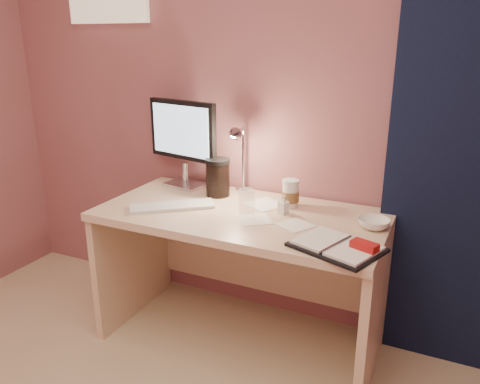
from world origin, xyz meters
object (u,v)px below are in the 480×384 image
at_px(planner, 339,246).
at_px(bowl, 374,224).
at_px(desk, 247,248).
at_px(coffee_cup, 290,194).
at_px(keyboard, 172,206).
at_px(dark_jar, 218,179).
at_px(clear_cup, 247,203).
at_px(desk_lamp, 234,153).
at_px(lotion_bottle, 283,205).
at_px(monitor, 184,136).

distance_m(planner, bowl, 0.30).
xyz_separation_m(desk, coffee_cup, (0.19, 0.10, 0.29)).
bearing_deg(planner, keyboard, -168.46).
xyz_separation_m(planner, bowl, (0.09, 0.29, 0.01)).
height_order(planner, coffee_cup, coffee_cup).
distance_m(bowl, dark_jar, 0.86).
distance_m(clear_cup, dark_jar, 0.35).
height_order(desk, clear_cup, clear_cup).
distance_m(planner, dark_jar, 0.86).
bearing_deg(keyboard, coffee_cup, -10.76).
relative_size(keyboard, coffee_cup, 2.97).
distance_m(clear_cup, desk_lamp, 0.35).
bearing_deg(dark_jar, planner, -27.94).
relative_size(desk, dark_jar, 7.72).
height_order(coffee_cup, dark_jar, dark_jar).
height_order(bowl, lotion_bottle, lotion_bottle).
relative_size(keyboard, lotion_bottle, 4.58).
distance_m(clear_cup, lotion_bottle, 0.18).
bearing_deg(clear_cup, dark_jar, 141.06).
relative_size(planner, clear_cup, 3.06).
xyz_separation_m(clear_cup, lotion_bottle, (0.15, 0.10, -0.02)).
bearing_deg(coffee_cup, bowl, -14.50).
height_order(keyboard, planner, planner).
distance_m(monitor, desk_lamp, 0.34).
relative_size(lotion_bottle, dark_jar, 0.50).
bearing_deg(planner, dark_jar, 171.94).
xyz_separation_m(coffee_cup, lotion_bottle, (0.00, -0.11, -0.02)).
bearing_deg(monitor, dark_jar, -5.06).
distance_m(dark_jar, desk_lamp, 0.17).
bearing_deg(monitor, keyboard, -57.49).
relative_size(coffee_cup, clear_cup, 1.06).
bearing_deg(lotion_bottle, desk_lamp, 156.80).
height_order(keyboard, clear_cup, clear_cup).
xyz_separation_m(dark_jar, desk_lamp, (0.08, 0.03, 0.15)).
distance_m(monitor, coffee_cup, 0.71).
height_order(monitor, lotion_bottle, monitor).
height_order(monitor, clear_cup, monitor).
relative_size(monitor, lotion_bottle, 5.38).
xyz_separation_m(lotion_bottle, desk_lamp, (-0.33, 0.14, 0.19)).
height_order(monitor, keyboard, monitor).
height_order(desk, planner, planner).
xyz_separation_m(keyboard, coffee_cup, (0.53, 0.27, 0.06)).
relative_size(desk, lotion_bottle, 15.37).
height_order(clear_cup, dark_jar, dark_jar).
relative_size(coffee_cup, bowl, 0.99).
bearing_deg(lotion_bottle, coffee_cup, 91.86).
height_order(desk, monitor, monitor).
distance_m(coffee_cup, dark_jar, 0.41).
bearing_deg(desk_lamp, desk, -50.76).
bearing_deg(monitor, desk, -9.39).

